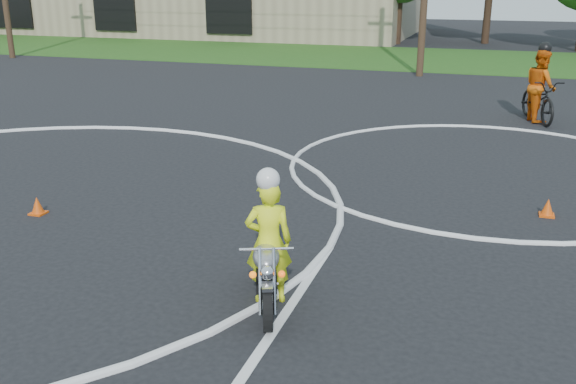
% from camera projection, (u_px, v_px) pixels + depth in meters
% --- Properties ---
extents(grass_strip, '(120.00, 10.00, 0.02)m').
position_uv_depth(grass_strip, '(336.00, 55.00, 32.75)').
color(grass_strip, '#1E4714').
rests_on(grass_strip, ground).
extents(course_markings, '(19.05, 19.05, 0.12)m').
position_uv_depth(course_markings, '(145.00, 194.00, 11.70)').
color(course_markings, silver).
rests_on(course_markings, ground).
extents(primary_motorcycle, '(0.80, 1.65, 0.91)m').
position_uv_depth(primary_motorcycle, '(266.00, 271.00, 7.59)').
color(primary_motorcycle, black).
rests_on(primary_motorcycle, ground).
extents(rider_primary_grp, '(0.66, 0.55, 1.69)m').
position_uv_depth(rider_primary_grp, '(269.00, 238.00, 7.59)').
color(rider_primary_grp, '#EFFF1A').
rests_on(rider_primary_grp, ground).
extents(rider_second_grp, '(1.44, 2.36, 2.14)m').
position_uv_depth(rider_second_grp, '(539.00, 94.00, 17.46)').
color(rider_second_grp, black).
rests_on(rider_second_grp, ground).
extents(traffic_cones, '(20.22, 12.14, 0.30)m').
position_uv_depth(traffic_cones, '(375.00, 214.00, 10.32)').
color(traffic_cones, '#DD4B0B').
rests_on(traffic_cones, ground).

